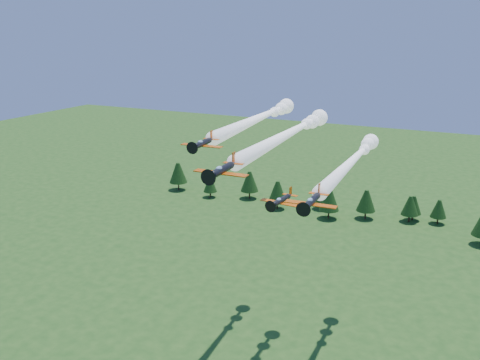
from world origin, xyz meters
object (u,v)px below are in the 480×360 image
at_px(plane_left, 262,117).
at_px(plane_slot, 281,201).
at_px(plane_right, 354,159).
at_px(plane_lead, 291,132).

distance_m(plane_left, plane_slot, 28.44).
xyz_separation_m(plane_left, plane_slot, (13.66, -22.62, -10.51)).
xyz_separation_m(plane_right, plane_slot, (-7.02, -23.16, -3.15)).
height_order(plane_left, plane_right, plane_left).
bearing_deg(plane_slot, plane_lead, 110.37).
relative_size(plane_lead, plane_left, 1.06).
bearing_deg(plane_lead, plane_slot, -77.77).
distance_m(plane_right, plane_slot, 24.41).
relative_size(plane_lead, plane_slot, 6.98).
xyz_separation_m(plane_lead, plane_slot, (3.28, -13.12, -9.63)).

